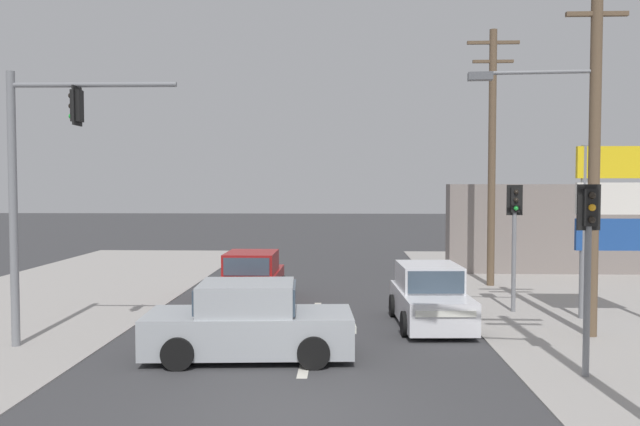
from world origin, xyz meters
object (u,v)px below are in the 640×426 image
object	(u,v)px
sedan_receding_far	(249,324)
hatchback_oncoming_mid	(430,298)
shopping_plaza_sign	(616,207)
utility_pole_midground_right	(588,138)
pedestal_signal_right_kerb	(588,247)
pedestal_signal_far_median	(514,226)
utility_pole_background_right	(492,152)
hatchback_kerbside_parked	(252,278)
traffic_signal_mast	(37,172)

from	to	relation	value
sedan_receding_far	hatchback_oncoming_mid	xyz separation A→B (m)	(4.13, 3.16, -0.00)
shopping_plaza_sign	utility_pole_midground_right	bearing A→B (deg)	-127.79
pedestal_signal_right_kerb	pedestal_signal_far_median	bearing A→B (deg)	87.31
utility_pole_midground_right	sedan_receding_far	bearing A→B (deg)	-164.80
utility_pole_midground_right	pedestal_signal_far_median	size ratio (longest dim) A/B	2.40
utility_pole_background_right	hatchback_kerbside_parked	distance (m)	9.47
utility_pole_midground_right	sedan_receding_far	distance (m)	8.78
utility_pole_background_right	pedestal_signal_far_median	world-z (taller)	utility_pole_background_right
utility_pole_midground_right	utility_pole_background_right	size ratio (longest dim) A/B	0.96
pedestal_signal_far_median	shopping_plaza_sign	world-z (taller)	shopping_plaza_sign
hatchback_kerbside_parked	pedestal_signal_far_median	bearing A→B (deg)	-11.03
pedestal_signal_right_kerb	hatchback_kerbside_parked	world-z (taller)	pedestal_signal_right_kerb
utility_pole_midground_right	pedestal_signal_right_kerb	size ratio (longest dim) A/B	2.40
utility_pole_background_right	traffic_signal_mast	distance (m)	14.76
traffic_signal_mast	pedestal_signal_right_kerb	size ratio (longest dim) A/B	1.69
traffic_signal_mast	pedestal_signal_far_median	size ratio (longest dim) A/B	1.69
sedan_receding_far	traffic_signal_mast	bearing A→B (deg)	171.97
utility_pole_background_right	hatchback_kerbside_parked	world-z (taller)	utility_pole_background_right
pedestal_signal_far_median	sedan_receding_far	bearing A→B (deg)	-144.07
utility_pole_background_right	shopping_plaza_sign	xyz separation A→B (m)	(1.98, -5.42, -1.73)
hatchback_kerbside_parked	sedan_receding_far	bearing A→B (deg)	-82.29
shopping_plaza_sign	hatchback_oncoming_mid	bearing A→B (deg)	-169.98
pedestal_signal_right_kerb	hatchback_kerbside_parked	size ratio (longest dim) A/B	0.98
pedestal_signal_far_median	hatchback_kerbside_parked	distance (m)	7.86
pedestal_signal_right_kerb	hatchback_kerbside_parked	bearing A→B (deg)	134.40
utility_pole_midground_right	hatchback_kerbside_parked	distance (m)	10.22
utility_pole_midground_right	hatchback_kerbside_parked	bearing A→B (deg)	153.24
traffic_signal_mast	utility_pole_midground_right	bearing A→B (deg)	6.48
pedestal_signal_right_kerb	hatchback_kerbside_parked	distance (m)	10.51
utility_pole_background_right	sedan_receding_far	xyz separation A→B (m)	(-7.13, -9.45, -4.01)
pedestal_signal_far_median	traffic_signal_mast	bearing A→B (deg)	-159.85
shopping_plaza_sign	hatchback_kerbside_parked	size ratio (longest dim) A/B	1.26
traffic_signal_mast	sedan_receding_far	xyz separation A→B (m)	(4.70, -0.66, -3.13)
sedan_receding_far	utility_pole_midground_right	bearing A→B (deg)	15.20
utility_pole_background_right	pedestal_signal_far_median	bearing A→B (deg)	-95.52
utility_pole_background_right	sedan_receding_far	world-z (taller)	utility_pole_background_right
utility_pole_background_right	sedan_receding_far	distance (m)	12.50
sedan_receding_far	pedestal_signal_far_median	bearing A→B (deg)	35.93
utility_pole_background_right	traffic_signal_mast	size ratio (longest dim) A/B	1.49
traffic_signal_mast	hatchback_oncoming_mid	size ratio (longest dim) A/B	1.62
utility_pole_midground_right	traffic_signal_mast	world-z (taller)	utility_pole_midground_right
utility_pole_background_right	shopping_plaza_sign	distance (m)	6.03
utility_pole_midground_right	utility_pole_background_right	world-z (taller)	utility_pole_background_right
traffic_signal_mast	shopping_plaza_sign	distance (m)	14.24
hatchback_kerbside_parked	hatchback_oncoming_mid	world-z (taller)	same
hatchback_oncoming_mid	hatchback_kerbside_parked	bearing A→B (deg)	147.70
sedan_receding_far	hatchback_kerbside_parked	xyz separation A→B (m)	(-0.85, 6.31, -0.00)
sedan_receding_far	pedestal_signal_right_kerb	bearing A→B (deg)	-9.76
shopping_plaza_sign	sedan_receding_far	world-z (taller)	shopping_plaza_sign
pedestal_signal_right_kerb	hatchback_oncoming_mid	xyz separation A→B (m)	(-2.27, 4.26, -1.71)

